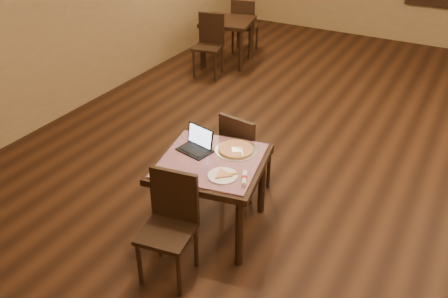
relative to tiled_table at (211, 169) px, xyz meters
The scene contains 14 objects.
ground 1.99m from the tiled_table, 57.37° to the left, with size 10.00×10.00×0.00m, color black.
tiled_table is the anchor object (origin of this frame).
chair_main_near 0.63m from the tiled_table, 91.26° to the right, with size 0.47×0.47×0.94m.
chair_main_far 0.63m from the tiled_table, 90.90° to the left, with size 0.45×0.45×0.92m.
laptop 0.27m from the tiled_table, 154.17° to the left, with size 0.33×0.28×0.20m.
plate 0.31m from the tiled_table, 39.29° to the right, with size 0.25×0.25×0.01m, color white.
pizza_slice 0.31m from the tiled_table, 39.29° to the right, with size 0.17×0.17×0.02m, color beige, non-canonical shape.
pizza_pan 0.29m from the tiled_table, 63.43° to the left, with size 0.38×0.38×0.01m, color silver.
pizza_whole 0.29m from the tiled_table, 63.43° to the left, with size 0.32×0.32×0.02m.
spatula 0.29m from the tiled_table, 57.53° to the left, with size 0.09×0.21×0.01m, color silver.
napkin_roll 0.44m from the tiled_table, 19.29° to the right, with size 0.11×0.18×0.04m.
other_table_b 4.37m from the tiled_table, 117.04° to the left, with size 0.95×0.95×0.75m.
other_table_b_chair_near 3.89m from the tiled_table, 121.08° to the left, with size 0.50×0.50×0.97m.
other_table_b_chair_far 4.88m from the tiled_table, 113.82° to the left, with size 0.50×0.50×0.97m.
Camera 1 is at (0.80, -4.57, 2.98)m, focal length 38.00 mm.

